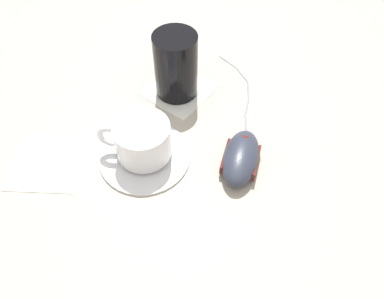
{
  "coord_description": "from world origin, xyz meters",
  "views": [
    {
      "loc": [
        0.44,
        0.15,
        0.49
      ],
      "look_at": [
        0.1,
        0.05,
        0.03
      ],
      "focal_mm": 35.0,
      "sensor_mm": 36.0,
      "label": 1
    }
  ],
  "objects_px": {
    "computer_mouse": "(241,158)",
    "drinking_glass": "(176,65)",
    "coffee_cup": "(142,140)",
    "saucer": "(145,156)"
  },
  "relations": [
    {
      "from": "drinking_glass",
      "to": "coffee_cup",
      "type": "bearing_deg",
      "value": -2.2
    },
    {
      "from": "computer_mouse",
      "to": "coffee_cup",
      "type": "bearing_deg",
      "value": -80.52
    },
    {
      "from": "coffee_cup",
      "to": "drinking_glass",
      "type": "relative_size",
      "value": 0.97
    },
    {
      "from": "saucer",
      "to": "coffee_cup",
      "type": "xyz_separation_m",
      "value": [
        -0.0,
        -0.0,
        0.04
      ]
    },
    {
      "from": "coffee_cup",
      "to": "drinking_glass",
      "type": "bearing_deg",
      "value": 177.8
    },
    {
      "from": "coffee_cup",
      "to": "computer_mouse",
      "type": "xyz_separation_m",
      "value": [
        -0.03,
        0.16,
        -0.02
      ]
    },
    {
      "from": "saucer",
      "to": "computer_mouse",
      "type": "distance_m",
      "value": 0.16
    },
    {
      "from": "computer_mouse",
      "to": "drinking_glass",
      "type": "height_order",
      "value": "drinking_glass"
    },
    {
      "from": "coffee_cup",
      "to": "drinking_glass",
      "type": "distance_m",
      "value": 0.16
    },
    {
      "from": "computer_mouse",
      "to": "drinking_glass",
      "type": "distance_m",
      "value": 0.2
    }
  ]
}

